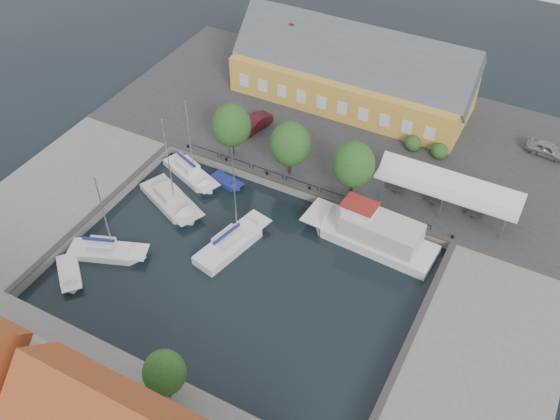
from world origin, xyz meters
name	(u,v)px	position (x,y,z in m)	size (l,w,h in m)	color
ground	(250,260)	(0.00, 0.00, 0.00)	(140.00, 140.00, 0.00)	black
north_quay	(348,129)	(0.00, 23.00, 0.50)	(56.00, 26.00, 1.00)	#2D2D30
west_quay	(55,196)	(-22.00, -2.00, 0.50)	(12.00, 24.00, 1.00)	slate
east_quay	(479,370)	(22.00, -2.00, 0.50)	(12.00, 24.00, 1.00)	slate
quay_edge_fittings	(274,221)	(0.02, 4.75, 1.06)	(56.00, 24.72, 0.40)	#383533
warehouse	(348,72)	(-2.60, 28.36, 4.43)	(28.56, 14.00, 9.55)	gold
tent_canopy	(449,187)	(14.00, 14.50, 3.68)	(14.00, 4.00, 2.83)	silver
quay_trees	(290,144)	(-2.00, 12.00, 4.88)	(18.20, 4.20, 6.30)	black
car_silver	(548,149)	(21.40, 27.95, 1.79)	(1.87, 4.64, 1.58)	#96999D
car_red	(254,124)	(-9.27, 17.17, 1.79)	(1.66, 4.77, 1.57)	#4F121D
center_sailboat	(232,244)	(-2.42, 0.70, 0.36)	(4.32, 8.88, 11.90)	silver
trawler	(374,235)	(9.32, 7.54, 1.02)	(13.56, 4.73, 5.00)	silver
west_boat_a	(190,174)	(-11.82, 7.65, 0.27)	(7.96, 4.82, 10.43)	silver
west_boat_b	(171,201)	(-11.15, 3.12, 0.26)	(8.70, 5.96, 11.40)	beige
west_boat_d	(107,252)	(-12.32, -5.67, 0.27)	(7.79, 4.80, 10.27)	silver
launch_sw	(70,274)	(-13.67, -9.26, 0.09)	(4.82, 4.53, 0.98)	silver
launch_nw	(226,182)	(-7.81, 8.45, 0.09)	(4.09, 2.27, 0.88)	navy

